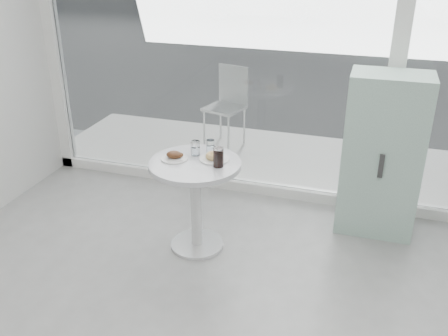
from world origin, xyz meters
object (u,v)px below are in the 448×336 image
(plate_donut, at_px, (214,157))
(water_tumbler_b, at_px, (211,147))
(water_tumbler_a, at_px, (195,149))
(cola_glass, at_px, (218,158))
(patio_chair, at_px, (228,101))
(main_table, at_px, (196,187))
(plate_fritter, at_px, (175,156))
(mint_cabinet, at_px, (382,155))

(plate_donut, bearing_deg, water_tumbler_b, 120.82)
(water_tumbler_a, relative_size, water_tumbler_b, 1.09)
(cola_glass, bearing_deg, patio_chair, 105.38)
(main_table, height_order, plate_fritter, plate_fritter)
(mint_cabinet, distance_m, patio_chair, 2.24)
(plate_donut, bearing_deg, mint_cabinet, 28.33)
(plate_fritter, distance_m, water_tumbler_a, 0.18)
(cola_glass, bearing_deg, mint_cabinet, 33.62)
(mint_cabinet, relative_size, patio_chair, 1.48)
(plate_fritter, height_order, water_tumbler_a, water_tumbler_a)
(water_tumbler_a, bearing_deg, main_table, -71.62)
(main_table, height_order, water_tumbler_b, water_tumbler_b)
(plate_fritter, bearing_deg, patio_chair, 96.11)
(main_table, distance_m, water_tumbler_a, 0.30)
(main_table, bearing_deg, cola_glass, -6.82)
(water_tumbler_b, distance_m, cola_glass, 0.28)
(main_table, height_order, cola_glass, cola_glass)
(plate_donut, relative_size, water_tumbler_a, 2.02)
(main_table, relative_size, water_tumbler_a, 6.59)
(main_table, xyz_separation_m, mint_cabinet, (1.38, 0.76, 0.14))
(mint_cabinet, height_order, plate_donut, mint_cabinet)
(water_tumbler_a, bearing_deg, plate_fritter, -133.46)
(water_tumbler_b, height_order, cola_glass, cola_glass)
(water_tumbler_a, xyz_separation_m, water_tumbler_b, (0.10, 0.08, -0.00))
(water_tumbler_a, bearing_deg, water_tumbler_b, 40.19)
(water_tumbler_a, height_order, cola_glass, cola_glass)
(patio_chair, height_order, water_tumbler_b, patio_chair)
(mint_cabinet, xyz_separation_m, plate_fritter, (-1.54, -0.76, 0.10))
(mint_cabinet, distance_m, water_tumbler_b, 1.44)
(main_table, bearing_deg, water_tumbler_b, 75.34)
(plate_donut, xyz_separation_m, cola_glass, (0.07, -0.11, 0.05))
(plate_fritter, xyz_separation_m, water_tumbler_b, (0.22, 0.21, 0.02))
(main_table, distance_m, plate_fritter, 0.30)
(main_table, relative_size, mint_cabinet, 0.56)
(main_table, xyz_separation_m, water_tumbler_b, (0.06, 0.21, 0.27))
(main_table, xyz_separation_m, cola_glass, (0.20, -0.02, 0.29))
(patio_chair, bearing_deg, plate_donut, -59.37)
(plate_fritter, xyz_separation_m, water_tumbler_a, (0.12, 0.13, 0.03))
(plate_fritter, height_order, cola_glass, cola_glass)
(plate_fritter, bearing_deg, water_tumbler_b, 43.89)
(mint_cabinet, height_order, cola_glass, mint_cabinet)
(main_table, xyz_separation_m, patio_chair, (-0.39, 2.13, 0.03))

